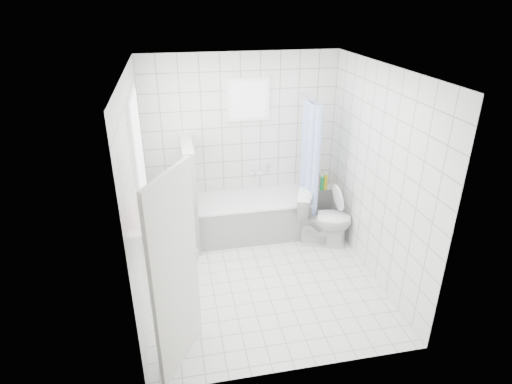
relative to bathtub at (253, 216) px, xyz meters
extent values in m
plane|color=white|center=(-0.10, -1.12, -0.29)|extent=(3.00, 3.00, 0.00)
plane|color=white|center=(-0.10, -1.12, 2.31)|extent=(3.00, 3.00, 0.00)
cube|color=white|center=(-0.10, 0.38, 1.01)|extent=(2.80, 0.02, 2.60)
cube|color=white|center=(-0.10, -2.62, 1.01)|extent=(2.80, 0.02, 2.60)
cube|color=white|center=(-1.50, -1.12, 1.01)|extent=(0.02, 3.00, 2.60)
cube|color=white|center=(1.30, -1.12, 1.01)|extent=(0.02, 3.00, 2.60)
cube|color=white|center=(-1.46, -0.82, 1.31)|extent=(0.01, 0.90, 1.40)
cube|color=white|center=(0.00, 0.33, 1.66)|extent=(0.50, 0.01, 0.50)
cube|color=white|center=(-1.41, -0.82, 0.57)|extent=(0.18, 1.02, 0.08)
cube|color=silver|center=(-1.15, -2.26, 0.71)|extent=(0.43, 0.72, 2.00)
cube|color=white|center=(0.00, 0.00, -0.02)|extent=(1.66, 0.75, 0.55)
cube|color=white|center=(0.00, 0.00, 0.27)|extent=(1.68, 0.77, 0.03)
cube|color=white|center=(-0.90, -0.05, 0.46)|extent=(0.15, 0.85, 1.50)
cube|color=white|center=(1.13, 0.25, -0.02)|extent=(0.40, 0.24, 0.55)
imported|color=white|center=(0.93, -0.47, 0.10)|extent=(0.87, 0.67, 0.79)
cylinder|color=silver|center=(0.78, -0.02, 1.71)|extent=(0.02, 0.80, 0.02)
cube|color=silver|center=(0.10, 0.33, 0.56)|extent=(0.18, 0.06, 0.06)
imported|color=#CF5068|center=(-1.40, -1.15, 0.75)|extent=(0.12, 0.12, 0.28)
imported|color=#BCBBC1|center=(-1.40, -0.71, 0.77)|extent=(0.17, 0.17, 0.31)
imported|color=#33B7E8|center=(-1.40, -1.04, 0.70)|extent=(0.10, 0.11, 0.18)
cylinder|color=red|center=(1.07, 0.26, 0.37)|extent=(0.06, 0.06, 0.21)
cylinder|color=green|center=(1.10, 0.16, 0.37)|extent=(0.06, 0.06, 0.22)
cylinder|color=yellow|center=(1.16, 0.16, 0.38)|extent=(0.06, 0.06, 0.24)
camera|label=1|loc=(-1.07, -5.50, 3.01)|focal=30.00mm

